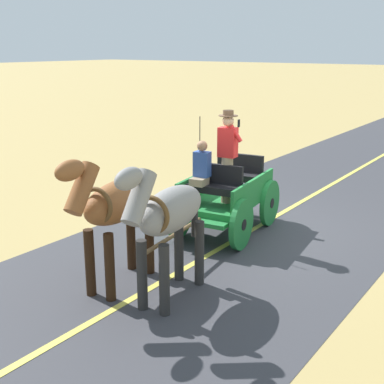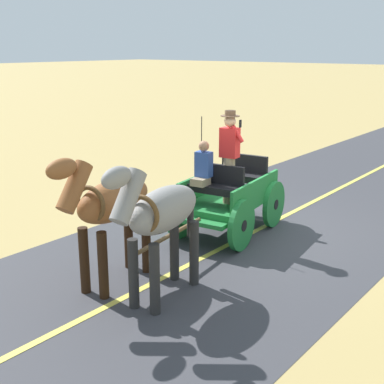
{
  "view_description": "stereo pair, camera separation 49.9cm",
  "coord_description": "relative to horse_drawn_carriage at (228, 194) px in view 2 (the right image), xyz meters",
  "views": [
    {
      "loc": [
        -4.79,
        8.99,
        3.65
      ],
      "look_at": [
        0.43,
        1.63,
        1.1
      ],
      "focal_mm": 48.56,
      "sensor_mm": 36.0,
      "label": 1
    },
    {
      "loc": [
        -5.19,
        8.69,
        3.65
      ],
      "look_at": [
        0.43,
        1.63,
        1.1
      ],
      "focal_mm": 48.56,
      "sensor_mm": 36.0,
      "label": 2
    }
  ],
  "objects": [
    {
      "name": "horse_near_side",
      "position": [
        -0.85,
        2.94,
        0.51
      ],
      "size": [
        0.78,
        2.15,
        2.21
      ],
      "color": "gray",
      "rests_on": "ground"
    },
    {
      "name": "horse_drawn_carriage",
      "position": [
        0.0,
        0.0,
        0.0
      ],
      "size": [
        1.72,
        4.51,
        2.5
      ],
      "color": "#1E7233",
      "rests_on": "ground"
    },
    {
      "name": "ground_plane",
      "position": [
        -0.41,
        -0.52,
        -0.82
      ],
      "size": [
        200.0,
        200.0,
        0.0
      ],
      "primitive_type": "plane",
      "color": "tan"
    },
    {
      "name": "road_centre_stripe",
      "position": [
        -0.41,
        -0.52,
        -0.81
      ],
      "size": [
        0.12,
        160.0,
        0.0
      ],
      "primitive_type": "cube",
      "color": "#DBCC4C",
      "rests_on": "road_surface"
    },
    {
      "name": "horse_off_side",
      "position": [
        0.06,
        3.06,
        0.51
      ],
      "size": [
        0.77,
        2.15,
        2.21
      ],
      "color": "brown",
      "rests_on": "ground"
    },
    {
      "name": "road_surface",
      "position": [
        -0.41,
        -0.52,
        -0.81
      ],
      "size": [
        5.58,
        160.0,
        0.01
      ],
      "primitive_type": "cube",
      "color": "#38383D",
      "rests_on": "ground"
    }
  ]
}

